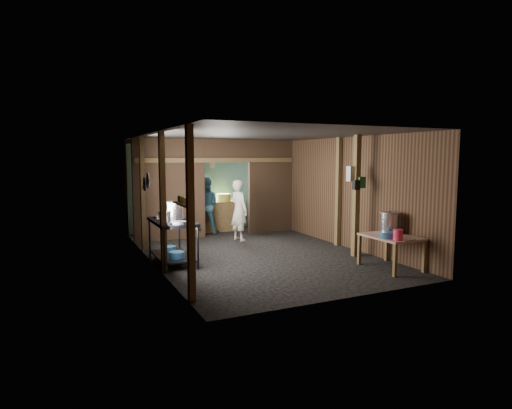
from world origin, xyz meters
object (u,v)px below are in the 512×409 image
cook (239,210)px  stock_pot (389,223)px  prep_table (391,252)px  stove_pot_large (175,210)px  yellow_tub (224,198)px  gas_range (173,242)px  pink_bucket (398,235)px

cook → stock_pot: bearing=-169.9°
prep_table → cook: size_ratio=0.69×
stove_pot_large → yellow_tub: size_ratio=0.87×
yellow_tub → cook: 1.60m
prep_table → stove_pot_large: 4.42m
prep_table → gas_range: bearing=149.8°
gas_range → stock_pot: (3.86, -1.94, 0.40)m
stove_pot_large → cook: (1.96, 1.23, -0.25)m
stove_pot_large → cook: size_ratio=0.22×
pink_bucket → yellow_tub: size_ratio=0.50×
cook → stove_pot_large: bearing=106.4°
gas_range → stove_pot_large: (0.17, 0.40, 0.59)m
stock_pot → pink_bucket: bearing=-120.0°
gas_range → pink_bucket: 4.34m
prep_table → pink_bucket: (-0.21, -0.40, 0.42)m
pink_bucket → cook: 4.40m
stove_pot_large → gas_range: bearing=-113.2°
gas_range → cook: bearing=37.3°
gas_range → prep_table: bearing=-30.2°
gas_range → prep_table: 4.30m
gas_range → pink_bucket: size_ratio=7.38×
gas_range → stock_pot: size_ratio=3.36×
prep_table → yellow_tub: yellow_tub is taller
pink_bucket → cook: (-1.36, 4.19, 0.04)m
gas_range → stove_pot_large: stove_pot_large is taller
stove_pot_large → stock_pot: size_ratio=0.79×
cook → prep_table: bearing=-173.1°
gas_range → cook: cook is taller
cook → gas_range: bearing=111.6°
prep_table → stock_pot: stock_pot is taller
gas_range → yellow_tub: (2.31, 3.20, 0.52)m
yellow_tub → pink_bucket: bearing=-78.4°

